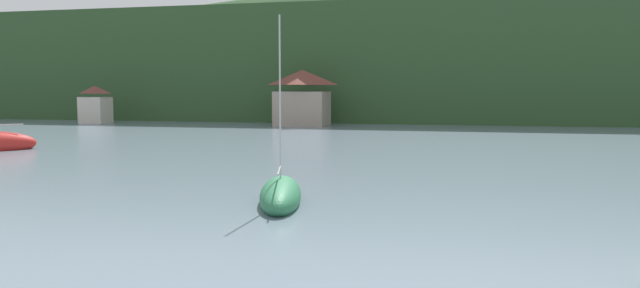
% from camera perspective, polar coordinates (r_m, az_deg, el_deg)
% --- Properties ---
extents(wooded_hillside, '(352.00, 60.03, 39.27)m').
position_cam_1_polar(wooded_hillside, '(111.59, 14.79, 6.44)').
color(wooded_hillside, '#2D4C28').
rests_on(wooded_hillside, ground_plane).
extents(shore_building_west, '(3.66, 3.24, 5.15)m').
position_cam_1_polar(shore_building_west, '(85.19, -21.36, 3.62)').
color(shore_building_west, beige).
rests_on(shore_building_west, ground_plane).
extents(shore_building_westcentral, '(6.72, 5.81, 7.14)m').
position_cam_1_polar(shore_building_westcentral, '(74.07, -1.77, 4.54)').
color(shore_building_westcentral, gray).
rests_on(shore_building_westcentral, ground_plane).
extents(sailboat_mid_6, '(3.08, 6.09, 8.04)m').
position_cam_1_polar(sailboat_mid_6, '(23.80, -3.92, -5.08)').
color(sailboat_mid_6, '#2D754C').
rests_on(sailboat_mid_6, ground_plane).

